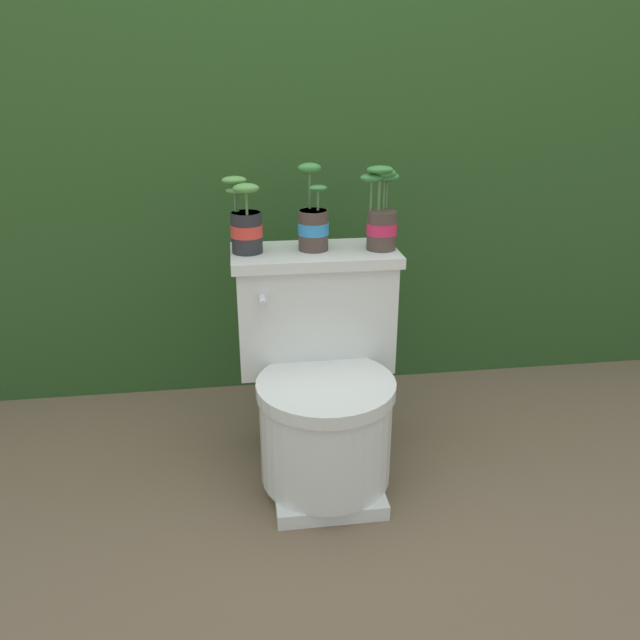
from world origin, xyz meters
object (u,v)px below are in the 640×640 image
at_px(toilet, 321,377).
at_px(potted_plant_middle, 382,216).
at_px(potted_plant_left, 246,224).
at_px(potted_plant_midleft, 313,223).

bearing_deg(toilet, potted_plant_middle, 32.74).
height_order(potted_plant_left, potted_plant_middle, potted_plant_middle).
height_order(potted_plant_midleft, potted_plant_middle, potted_plant_midleft).
relative_size(potted_plant_left, potted_plant_midleft, 0.88).
relative_size(toilet, potted_plant_midleft, 2.67).
xyz_separation_m(toilet, potted_plant_middle, (0.19, 0.12, 0.43)).
bearing_deg(potted_plant_left, potted_plant_middle, -2.24).
relative_size(toilet, potted_plant_left, 3.05).
distance_m(toilet, potted_plant_left, 0.47).
bearing_deg(potted_plant_midleft, toilet, -89.08).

